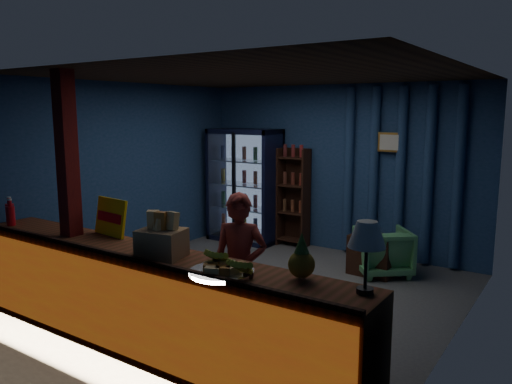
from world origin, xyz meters
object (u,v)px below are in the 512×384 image
at_px(green_chair, 383,251).
at_px(shopkeeper, 240,269).
at_px(pastry_tray, 222,270).
at_px(table_lamp, 367,237).

bearing_deg(green_chair, shopkeeper, 42.35).
distance_m(shopkeeper, green_chair, 2.77).
xyz_separation_m(green_chair, pastry_tray, (-0.07, -3.44, 0.66)).
relative_size(pastry_tray, table_lamp, 1.01).
bearing_deg(pastry_tray, green_chair, 88.79).
distance_m(shopkeeper, table_lamp, 1.65).
bearing_deg(shopkeeper, table_lamp, -41.64).
xyz_separation_m(shopkeeper, table_lamp, (1.44, -0.51, 0.63)).
xyz_separation_m(pastry_tray, table_lamp, (1.08, 0.22, 0.37)).
xyz_separation_m(shopkeeper, pastry_tray, (0.36, -0.73, 0.25)).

